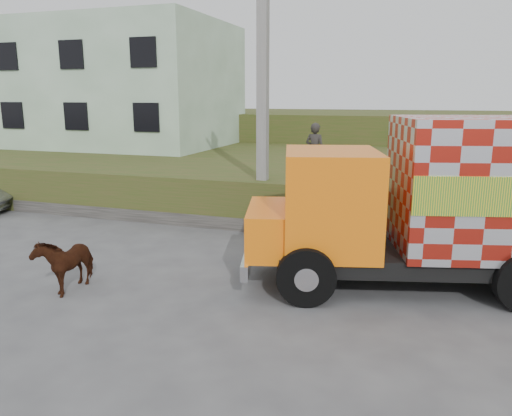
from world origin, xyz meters
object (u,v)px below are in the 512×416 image
(utility_pole, at_px, (263,92))
(cargo_truck, at_px, (462,202))
(cow, at_px, (66,262))
(pedestrian, at_px, (315,151))

(utility_pole, xyz_separation_m, cargo_truck, (5.38, -3.26, -2.24))
(cow, height_order, pedestrian, pedestrian)
(cow, bearing_deg, pedestrian, 58.18)
(utility_pole, xyz_separation_m, cow, (-2.37, -6.05, -3.48))
(cargo_truck, relative_size, cow, 5.94)
(cargo_truck, bearing_deg, utility_pole, 133.95)
(cargo_truck, xyz_separation_m, pedestrian, (-3.94, 3.97, 0.51))
(cargo_truck, relative_size, pedestrian, 4.94)
(cow, bearing_deg, cargo_truck, 17.38)
(cow, distance_m, pedestrian, 7.95)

